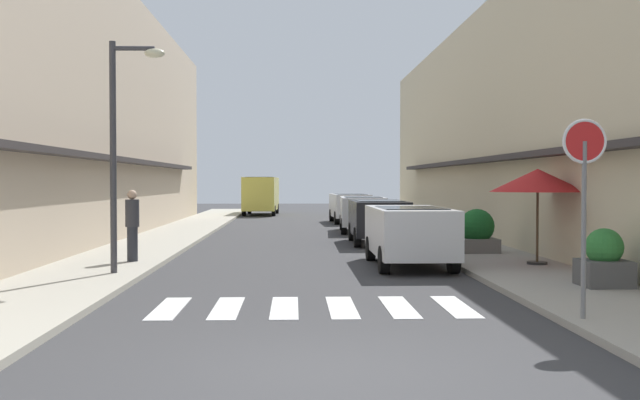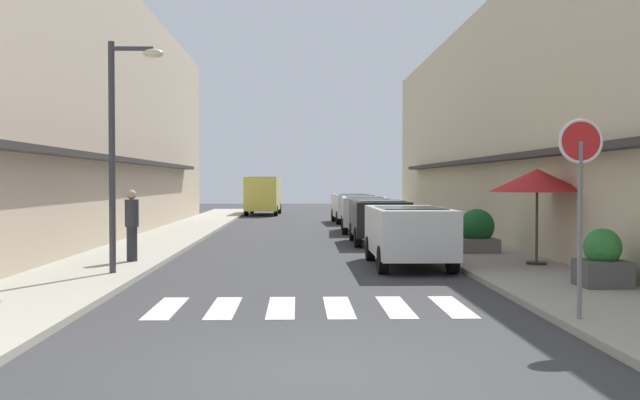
{
  "view_description": "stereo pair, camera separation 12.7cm",
  "coord_description": "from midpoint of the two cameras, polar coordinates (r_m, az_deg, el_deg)",
  "views": [
    {
      "loc": [
        -0.32,
        -8.03,
        2.1
      ],
      "look_at": [
        0.44,
        13.51,
        1.56
      ],
      "focal_mm": 41.8,
      "sensor_mm": 36.0,
      "label": 1
    },
    {
      "loc": [
        -0.2,
        -8.04,
        2.1
      ],
      "look_at": [
        0.44,
        13.51,
        1.56
      ],
      "focal_mm": 41.8,
      "sensor_mm": 36.0,
      "label": 2
    }
  ],
  "objects": [
    {
      "name": "planter_corner",
      "position": [
        15.03,
        21.04,
        -4.36
      ],
      "size": [
        0.88,
        0.88,
        1.1
      ],
      "color": "#4C4C4C",
      "rests_on": "sidewalk_right"
    },
    {
      "name": "round_street_sign",
      "position": [
        11.32,
        19.62,
        2.5
      ],
      "size": [
        0.65,
        0.07,
        2.88
      ],
      "color": "slate",
      "rests_on": "sidewalk_right"
    },
    {
      "name": "sidewalk_left",
      "position": [
        25.12,
        -12.3,
        -3.25
      ],
      "size": [
        2.62,
        58.01,
        0.12
      ],
      "primitive_type": "cube",
      "color": "#ADA899",
      "rests_on": "ground_plane"
    },
    {
      "name": "pedestrian_walking_near",
      "position": [
        19.0,
        -14.03,
        -1.76
      ],
      "size": [
        0.34,
        0.34,
        1.76
      ],
      "rotation": [
        0.0,
        0.0,
        3.63
      ],
      "color": "#282B33",
      "rests_on": "sidewalk_left"
    },
    {
      "name": "parked_car_near",
      "position": [
        18.38,
        6.99,
        -2.24
      ],
      "size": [
        1.82,
        4.35,
        1.47
      ],
      "color": "silver",
      "rests_on": "ground_plane"
    },
    {
      "name": "crosswalk",
      "position": [
        12.47,
        -0.48,
        -8.23
      ],
      "size": [
        5.2,
        2.2,
        0.01
      ],
      "color": "silver",
      "rests_on": "ground_plane"
    },
    {
      "name": "delivery_van",
      "position": [
        46.76,
        -4.27,
        0.58
      ],
      "size": [
        2.15,
        5.46,
        2.37
      ],
      "color": "#D8CC4C",
      "rests_on": "ground_plane"
    },
    {
      "name": "building_row_right",
      "position": [
        27.27,
        17.54,
        5.57
      ],
      "size": [
        5.5,
        39.3,
        8.2
      ],
      "color": "beige",
      "rests_on": "ground_plane"
    },
    {
      "name": "planter_midblock",
      "position": [
        21.27,
        12.09,
        -2.45
      ],
      "size": [
        1.08,
        1.08,
        1.21
      ],
      "color": "slate",
      "rests_on": "sidewalk_right"
    },
    {
      "name": "parked_car_far",
      "position": [
        30.75,
        3.48,
        -0.76
      ],
      "size": [
        1.96,
        4.44,
        1.47
      ],
      "color": "silver",
      "rests_on": "ground_plane"
    },
    {
      "name": "parked_car_distant",
      "position": [
        37.58,
        2.53,
        -0.36
      ],
      "size": [
        1.93,
        4.42,
        1.47
      ],
      "color": "silver",
      "rests_on": "ground_plane"
    },
    {
      "name": "sidewalk_right",
      "position": [
        25.22,
        10.07,
        -3.22
      ],
      "size": [
        2.62,
        58.01,
        0.12
      ],
      "primitive_type": "cube",
      "color": "#9E998E",
      "rests_on": "ground_plane"
    },
    {
      "name": "parked_car_mid",
      "position": [
        24.99,
        4.68,
        -1.27
      ],
      "size": [
        1.85,
        4.08,
        1.47
      ],
      "color": "black",
      "rests_on": "ground_plane"
    },
    {
      "name": "cafe_umbrella",
      "position": [
        18.45,
        16.47,
        1.42
      ],
      "size": [
        2.27,
        2.27,
        2.28
      ],
      "color": "#262626",
      "rests_on": "sidewalk_right"
    },
    {
      "name": "building_row_left",
      "position": [
        27.14,
        -19.9,
        6.47
      ],
      "size": [
        5.5,
        39.3,
        9.04
      ],
      "color": "#C6B299",
      "rests_on": "ground_plane"
    },
    {
      "name": "ground_plane",
      "position": [
        24.7,
        -1.09,
        -3.44
      ],
      "size": [
        91.17,
        91.17,
        0.0
      ],
      "primitive_type": "plane",
      "color": "#38383A"
    },
    {
      "name": "street_lamp",
      "position": [
        16.66,
        -14.77,
        5.16
      ],
      "size": [
        1.19,
        0.28,
        4.99
      ],
      "color": "#38383D",
      "rests_on": "sidewalk_left"
    }
  ]
}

